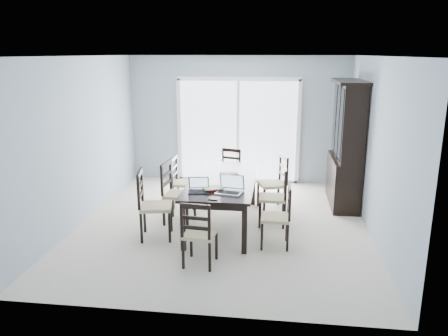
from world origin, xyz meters
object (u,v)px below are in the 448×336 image
at_px(chair_end_far, 230,167).
at_px(hot_tub, 229,151).
at_px(china_hutch, 346,146).
at_px(chair_left_far, 180,176).
at_px(chair_left_near, 149,197).
at_px(dining_table, 223,184).
at_px(cell_phone, 213,199).
at_px(chair_right_mid, 278,190).
at_px(chair_right_far, 277,176).
at_px(chair_left_mid, 173,186).
at_px(laptop_dark, 198,189).
at_px(laptop_silver, 229,189).
at_px(chair_end_near, 198,227).
at_px(game_box, 229,175).
at_px(chair_right_near, 282,209).

xyz_separation_m(chair_end_far, hot_tub, (-0.24, 1.92, -0.12)).
xyz_separation_m(china_hutch, chair_left_far, (-2.88, -0.49, -0.52)).
bearing_deg(chair_left_near, dining_table, 111.64).
height_order(china_hutch, cell_phone, china_hutch).
xyz_separation_m(chair_right_mid, chair_right_far, (-0.02, 0.73, 0.01)).
relative_size(chair_left_mid, laptop_dark, 3.66).
xyz_separation_m(chair_right_mid, laptop_dark, (-1.12, -0.81, 0.23)).
bearing_deg(chair_end_far, laptop_dark, 99.72).
bearing_deg(chair_left_near, chair_end_far, 145.79).
height_order(china_hutch, laptop_silver, china_hutch).
bearing_deg(chair_end_near, chair_left_far, 113.87).
bearing_deg(laptop_silver, laptop_dark, -169.27).
relative_size(china_hutch, laptop_dark, 7.06).
bearing_deg(game_box, dining_table, -121.56).
xyz_separation_m(chair_left_near, chair_end_far, (0.94, 2.15, -0.08)).
relative_size(chair_end_near, chair_end_far, 1.00).
height_order(chair_left_near, chair_end_near, chair_left_near).
height_order(laptop_silver, cell_phone, laptop_silver).
distance_m(dining_table, chair_end_near, 1.47).
bearing_deg(dining_table, cell_phone, -90.35).
xyz_separation_m(chair_right_mid, chair_end_far, (-0.92, 1.41, -0.03)).
distance_m(chair_right_near, laptop_silver, 0.78).
bearing_deg(chair_left_far, chair_left_near, -5.65).
relative_size(chair_left_mid, cell_phone, 9.54).
relative_size(chair_end_far, laptop_silver, 2.58).
xyz_separation_m(chair_right_mid, laptop_silver, (-0.68, -0.81, 0.24)).
height_order(chair_end_near, cell_phone, chair_end_near).
bearing_deg(chair_right_far, chair_end_far, 34.16).
distance_m(chair_left_far, chair_end_far, 1.09).
distance_m(laptop_silver, game_box, 0.83).
height_order(chair_right_near, chair_right_far, chair_right_far).
height_order(chair_right_far, cell_phone, chair_right_far).
distance_m(chair_right_near, chair_end_far, 2.42).
bearing_deg(dining_table, chair_right_mid, 7.21).
bearing_deg(chair_end_near, chair_right_near, 42.31).
distance_m(chair_right_far, hot_tub, 2.85).
relative_size(chair_right_far, cell_phone, 9.23).
bearing_deg(chair_end_far, chair_end_near, 103.48).
distance_m(chair_right_mid, hot_tub, 3.53).
relative_size(china_hutch, cell_phone, 18.38).
relative_size(chair_end_near, game_box, 3.77).
distance_m(china_hutch, chair_end_near, 3.50).
distance_m(laptop_silver, cell_phone, 0.36).
bearing_deg(hot_tub, chair_right_mid, -70.77).
distance_m(chair_left_mid, chair_end_near, 1.62).
bearing_deg(hot_tub, game_box, -83.39).
height_order(laptop_dark, hot_tub, laptop_dark).
bearing_deg(game_box, cell_phone, -94.29).
height_order(chair_end_near, laptop_silver, chair_end_near).
xyz_separation_m(dining_table, chair_end_far, (-0.07, 1.52, -0.13)).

